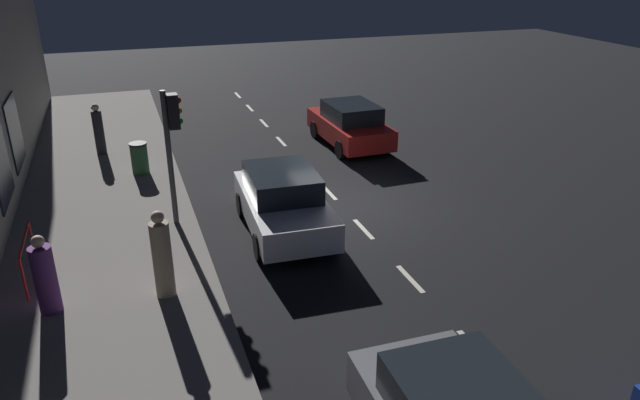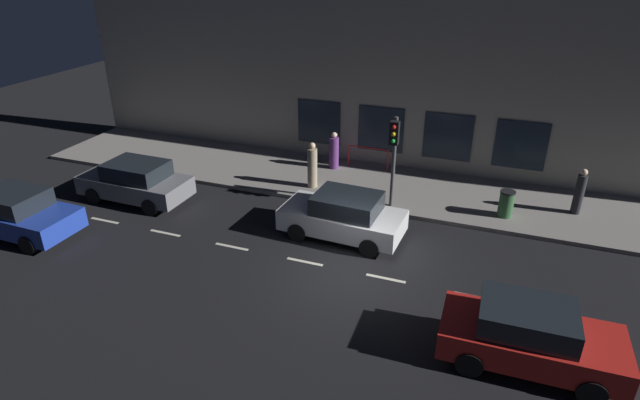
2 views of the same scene
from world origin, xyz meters
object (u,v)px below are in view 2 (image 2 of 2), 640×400
at_px(parked_car_0, 344,216).
at_px(parked_car_2, 136,181).
at_px(parked_car_1, 530,336).
at_px(pedestrian_2, 334,152).
at_px(parked_car_3, 18,213).
at_px(traffic_light, 394,147).
at_px(trash_bin, 506,204).
at_px(pedestrian_0, 312,167).
at_px(pedestrian_1, 579,193).

distance_m(parked_car_0, parked_car_2, 8.37).
distance_m(parked_car_1, pedestrian_2, 12.49).
height_order(parked_car_0, pedestrian_2, pedestrian_2).
xyz_separation_m(parked_car_0, parked_car_3, (-3.68, 10.37, -0.00)).
height_order(parked_car_0, parked_car_1, same).
distance_m(parked_car_0, parked_car_3, 11.00).
xyz_separation_m(traffic_light, parked_car_0, (-2.46, 1.03, -1.74)).
bearing_deg(traffic_light, parked_car_2, 105.24).
xyz_separation_m(parked_car_3, trash_bin, (6.87, -15.44, -0.15)).
distance_m(pedestrian_0, trash_bin, 7.43).
relative_size(traffic_light, pedestrian_1, 1.99).
relative_size(pedestrian_2, trash_bin, 1.66).
xyz_separation_m(parked_car_0, parked_car_2, (-0.10, 8.37, 0.00)).
height_order(parked_car_2, parked_car_3, same).
relative_size(parked_car_0, pedestrian_1, 2.41).
relative_size(parked_car_2, pedestrian_0, 2.29).
relative_size(pedestrian_1, pedestrian_2, 1.06).
bearing_deg(parked_car_1, parked_car_3, -92.91).
distance_m(pedestrian_1, pedestrian_2, 9.71).
bearing_deg(parked_car_2, parked_car_0, -88.18).
bearing_deg(pedestrian_0, pedestrian_2, -32.37).
bearing_deg(pedestrian_0, trash_bin, -117.99).
relative_size(parked_car_0, pedestrian_0, 2.23).
bearing_deg(parked_car_1, traffic_light, -144.85).
height_order(parked_car_3, pedestrian_0, pedestrian_0).
relative_size(parked_car_2, pedestrian_1, 2.48).
bearing_deg(parked_car_0, parked_car_1, -122.39).
xyz_separation_m(pedestrian_1, pedestrian_2, (0.99, 9.66, -0.07)).
relative_size(parked_car_0, trash_bin, 4.25).
relative_size(parked_car_2, parked_car_3, 1.05).
bearing_deg(pedestrian_2, trash_bin, 38.62).
xyz_separation_m(pedestrian_0, trash_bin, (0.03, -7.42, -0.37)).
bearing_deg(traffic_light, parked_car_0, 157.23).
bearing_deg(pedestrian_1, trash_bin, -144.46).
bearing_deg(traffic_light, parked_car_1, -143.69).
bearing_deg(parked_car_3, parked_car_1, 89.55).
distance_m(parked_car_3, trash_bin, 16.90).
xyz_separation_m(parked_car_1, parked_car_2, (4.07, 14.27, 0.00)).
distance_m(parked_car_1, trash_bin, 7.42).
bearing_deg(traffic_light, pedestrian_2, 48.26).
bearing_deg(parked_car_1, trash_bin, -174.69).
height_order(parked_car_3, pedestrian_2, pedestrian_2).
height_order(parked_car_0, trash_bin, parked_car_0).
bearing_deg(pedestrian_2, parked_car_0, -12.59).
bearing_deg(parked_car_1, parked_car_2, -107.09).
relative_size(parked_car_0, parked_car_2, 0.97).
distance_m(traffic_light, pedestrian_0, 3.77).
height_order(traffic_light, pedestrian_2, traffic_light).
distance_m(parked_car_3, pedestrian_0, 10.54).
bearing_deg(parked_car_1, pedestrian_2, -140.74).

